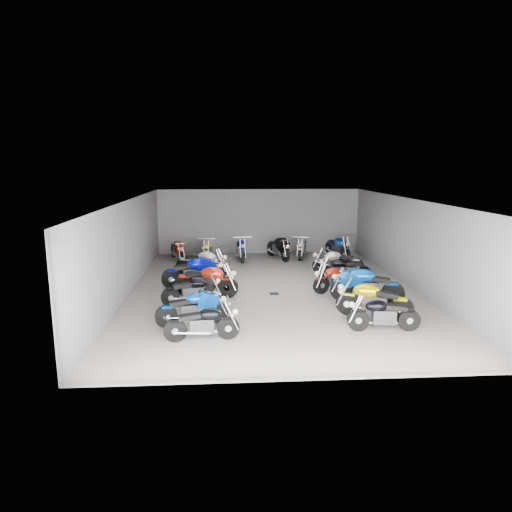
# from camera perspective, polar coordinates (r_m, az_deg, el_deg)

# --- Properties ---
(ground) EXTENTS (14.00, 14.00, 0.00)m
(ground) POSITION_cam_1_polar(r_m,az_deg,el_deg) (16.33, 2.09, -4.25)
(ground) COLOR gray
(ground) RESTS_ON ground
(wall_back) EXTENTS (10.00, 0.10, 3.20)m
(wall_back) POSITION_cam_1_polar(r_m,az_deg,el_deg) (22.88, 0.37, 4.34)
(wall_back) COLOR slate
(wall_back) RESTS_ON ground
(wall_left) EXTENTS (0.10, 14.00, 3.20)m
(wall_left) POSITION_cam_1_polar(r_m,az_deg,el_deg) (16.26, -15.69, 1.04)
(wall_left) COLOR slate
(wall_left) RESTS_ON ground
(wall_right) EXTENTS (0.10, 14.00, 3.20)m
(wall_right) POSITION_cam_1_polar(r_m,az_deg,el_deg) (17.21, 18.94, 1.40)
(wall_right) COLOR slate
(wall_right) RESTS_ON ground
(ceiling) EXTENTS (10.00, 14.00, 0.04)m
(ceiling) POSITION_cam_1_polar(r_m,az_deg,el_deg) (15.77, 2.18, 7.09)
(ceiling) COLOR black
(ceiling) RESTS_ON wall_back
(drain_grate) EXTENTS (0.32, 0.32, 0.01)m
(drain_grate) POSITION_cam_1_polar(r_m,az_deg,el_deg) (15.85, 2.27, -4.72)
(drain_grate) COLOR black
(drain_grate) RESTS_ON ground
(motorcycle_left_a) EXTENTS (1.93, 0.42, 0.85)m
(motorcycle_left_a) POSITION_cam_1_polar(r_m,az_deg,el_deg) (11.72, -6.67, -8.31)
(motorcycle_left_a) COLOR black
(motorcycle_left_a) RESTS_ON ground
(motorcycle_left_b) EXTENTS (2.01, 0.58, 0.89)m
(motorcycle_left_b) POSITION_cam_1_polar(r_m,az_deg,el_deg) (12.83, -7.89, -6.47)
(motorcycle_left_b) COLOR black
(motorcycle_left_b) RESTS_ON ground
(motorcycle_left_c) EXTENTS (1.92, 0.60, 0.86)m
(motorcycle_left_c) POSITION_cam_1_polar(r_m,az_deg,el_deg) (14.67, -7.95, -4.28)
(motorcycle_left_c) COLOR black
(motorcycle_left_c) RESTS_ON ground
(motorcycle_left_d) EXTENTS (2.22, 0.85, 1.01)m
(motorcycle_left_d) POSITION_cam_1_polar(r_m,az_deg,el_deg) (15.52, -6.22, -3.05)
(motorcycle_left_d) COLOR black
(motorcycle_left_d) RESTS_ON ground
(motorcycle_left_e) EXTENTS (2.29, 0.56, 1.01)m
(motorcycle_left_e) POSITION_cam_1_polar(r_m,az_deg,el_deg) (16.74, -7.74, -2.02)
(motorcycle_left_e) COLOR black
(motorcycle_left_e) RESTS_ON ground
(motorcycle_left_f) EXTENTS (2.13, 1.06, 1.00)m
(motorcycle_left_f) POSITION_cam_1_polar(r_m,az_deg,el_deg) (18.28, -6.73, -0.87)
(motorcycle_left_f) COLOR black
(motorcycle_left_f) RESTS_ON ground
(motorcycle_right_a) EXTENTS (1.97, 0.42, 0.86)m
(motorcycle_right_a) POSITION_cam_1_polar(r_m,az_deg,el_deg) (12.74, 15.58, -6.99)
(motorcycle_right_a) COLOR black
(motorcycle_right_a) RESTS_ON ground
(motorcycle_right_b) EXTENTS (2.09, 1.07, 0.98)m
(motorcycle_right_b) POSITION_cam_1_polar(r_m,az_deg,el_deg) (13.72, 14.47, -5.33)
(motorcycle_right_b) COLOR black
(motorcycle_right_b) RESTS_ON ground
(motorcycle_right_c) EXTENTS (2.30, 0.88, 1.04)m
(motorcycle_right_c) POSITION_cam_1_polar(r_m,az_deg,el_deg) (15.15, 13.60, -3.59)
(motorcycle_right_c) COLOR black
(motorcycle_right_c) RESTS_ON ground
(motorcycle_right_d) EXTENTS (1.89, 0.95, 0.88)m
(motorcycle_right_d) POSITION_cam_1_polar(r_m,az_deg,el_deg) (16.26, 10.09, -2.74)
(motorcycle_right_d) COLOR black
(motorcycle_right_d) RESTS_ON ground
(motorcycle_right_e) EXTENTS (2.04, 0.46, 0.90)m
(motorcycle_right_e) POSITION_cam_1_polar(r_m,az_deg,el_deg) (17.63, 10.99, -1.65)
(motorcycle_right_e) COLOR black
(motorcycle_right_e) RESTS_ON ground
(motorcycle_right_f) EXTENTS (2.10, 0.52, 0.93)m
(motorcycle_right_f) POSITION_cam_1_polar(r_m,az_deg,el_deg) (18.87, 10.14, -0.71)
(motorcycle_right_f) COLOR black
(motorcycle_right_f) RESTS_ON ground
(motorcycle_back_a) EXTENTS (0.80, 1.89, 0.86)m
(motorcycle_back_a) POSITION_cam_1_polar(r_m,az_deg,el_deg) (21.63, -9.80, 0.74)
(motorcycle_back_a) COLOR black
(motorcycle_back_a) RESTS_ON ground
(motorcycle_back_b) EXTENTS (0.44, 2.04, 0.89)m
(motorcycle_back_b) POSITION_cam_1_polar(r_m,az_deg,el_deg) (21.51, -6.01, 0.83)
(motorcycle_back_b) COLOR black
(motorcycle_back_b) RESTS_ON ground
(motorcycle_back_c) EXTENTS (0.47, 2.20, 0.97)m
(motorcycle_back_c) POSITION_cam_1_polar(r_m,az_deg,el_deg) (21.34, -1.91, 0.91)
(motorcycle_back_c) COLOR black
(motorcycle_back_c) RESTS_ON ground
(motorcycle_back_d) EXTENTS (0.88, 2.13, 0.97)m
(motorcycle_back_d) POSITION_cam_1_polar(r_m,az_deg,el_deg) (21.55, 2.83, 1.01)
(motorcycle_back_d) COLOR black
(motorcycle_back_d) RESTS_ON ground
(motorcycle_back_e) EXTENTS (0.71, 2.02, 0.91)m
(motorcycle_back_e) POSITION_cam_1_polar(r_m,az_deg,el_deg) (21.86, 5.77, 1.03)
(motorcycle_back_e) COLOR black
(motorcycle_back_e) RESTS_ON ground
(motorcycle_back_f) EXTENTS (0.71, 2.25, 1.00)m
(motorcycle_back_f) POSITION_cam_1_polar(r_m,az_deg,el_deg) (21.99, 10.19, 1.10)
(motorcycle_back_f) COLOR black
(motorcycle_back_f) RESTS_ON ground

